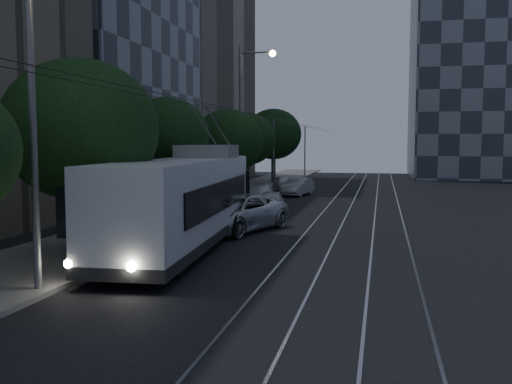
{
  "coord_description": "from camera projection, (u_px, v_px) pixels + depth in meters",
  "views": [
    {
      "loc": [
        3.59,
        -17.14,
        4.09
      ],
      "look_at": [
        -0.73,
        2.43,
        2.34
      ],
      "focal_mm": 40.0,
      "sensor_mm": 36.0,
      "label": 1
    }
  ],
  "objects": [
    {
      "name": "ground",
      "position": [
        262.0,
        274.0,
        17.8
      ],
      "size": [
        120.0,
        120.0,
        0.0
      ],
      "primitive_type": "plane",
      "color": "black",
      "rests_on": "ground"
    },
    {
      "name": "sidewalk",
      "position": [
        215.0,
        201.0,
        38.86
      ],
      "size": [
        5.0,
        90.0,
        0.15
      ],
      "primitive_type": "cube",
      "color": "slate",
      "rests_on": "ground"
    },
    {
      "name": "tram_rails",
      "position": [
        363.0,
        206.0,
        36.72
      ],
      "size": [
        4.52,
        90.0,
        0.02
      ],
      "color": "gray",
      "rests_on": "ground"
    },
    {
      "name": "overhead_wires",
      "position": [
        251.0,
        152.0,
        38.02
      ],
      "size": [
        2.23,
        90.0,
        6.0
      ],
      "color": "black",
      "rests_on": "ground"
    },
    {
      "name": "building_glass_mid",
      "position": [
        72.0,
        16.0,
        42.11
      ],
      "size": [
        14.4,
        18.4,
        26.8
      ],
      "color": "#323740",
      "rests_on": "ground"
    },
    {
      "name": "building_tan_far",
      "position": [
        169.0,
        18.0,
        61.22
      ],
      "size": [
        14.4,
        22.4,
        34.8
      ],
      "color": "gray",
      "rests_on": "ground"
    },
    {
      "name": "building_distant_right",
      "position": [
        510.0,
        74.0,
        66.39
      ],
      "size": [
        22.0,
        18.0,
        24.0
      ],
      "primitive_type": "cube",
      "color": "#323740",
      "rests_on": "ground"
    },
    {
      "name": "trolleybus",
      "position": [
        183.0,
        202.0,
        21.66
      ],
      "size": [
        3.64,
        13.39,
        5.63
      ],
      "rotation": [
        0.0,
        0.0,
        0.07
      ],
      "color": "silver",
      "rests_on": "ground"
    },
    {
      "name": "pickup_silver",
      "position": [
        235.0,
        213.0,
        26.14
      ],
      "size": [
        4.54,
        6.57,
        1.67
      ],
      "primitive_type": "imported",
      "rotation": [
        0.0,
        0.0,
        -0.33
      ],
      "color": "silver",
      "rests_on": "ground"
    },
    {
      "name": "car_white_a",
      "position": [
        271.0,
        201.0,
        33.41
      ],
      "size": [
        2.03,
        3.88,
        1.26
      ],
      "primitive_type": "imported",
      "rotation": [
        0.0,
        0.0,
        0.15
      ],
      "color": "#B1B1B5",
      "rests_on": "ground"
    },
    {
      "name": "car_white_b",
      "position": [
        259.0,
        195.0,
        37.63
      ],
      "size": [
        2.32,
        4.62,
        1.29
      ],
      "primitive_type": "imported",
      "rotation": [
        0.0,
        0.0,
        0.12
      ],
      "color": "silver",
      "rests_on": "ground"
    },
    {
      "name": "car_white_c",
      "position": [
        298.0,
        187.0,
        43.88
      ],
      "size": [
        2.19,
        4.31,
        1.36
      ],
      "primitive_type": "imported",
      "rotation": [
        0.0,
        0.0,
        -0.19
      ],
      "color": "#AFAEB3",
      "rests_on": "ground"
    },
    {
      "name": "car_white_d",
      "position": [
        284.0,
        184.0,
        47.36
      ],
      "size": [
        2.89,
        4.2,
        1.33
      ],
      "primitive_type": "imported",
      "rotation": [
        0.0,
        0.0,
        0.38
      ],
      "color": "silver",
      "rests_on": "ground"
    },
    {
      "name": "tree_1",
      "position": [
        80.0,
        130.0,
        20.11
      ],
      "size": [
        5.54,
        5.54,
        7.04
      ],
      "color": "#2D2119",
      "rests_on": "ground"
    },
    {
      "name": "tree_2",
      "position": [
        167.0,
        136.0,
        27.28
      ],
      "size": [
        4.09,
        4.09,
        6.26
      ],
      "color": "#2D2119",
      "rests_on": "ground"
    },
    {
      "name": "tree_3",
      "position": [
        228.0,
        142.0,
        39.13
      ],
      "size": [
        4.94,
        4.94,
        6.35
      ],
      "color": "#2D2119",
      "rests_on": "ground"
    },
    {
      "name": "tree_4",
      "position": [
        247.0,
        139.0,
        43.49
      ],
      "size": [
        4.45,
        4.45,
        6.36
      ],
      "color": "#2D2119",
      "rests_on": "ground"
    },
    {
      "name": "tree_5",
      "position": [
        273.0,
        134.0,
        56.77
      ],
      "size": [
        5.6,
        5.6,
        7.42
      ],
      "color": "#2D2119",
      "rests_on": "ground"
    },
    {
      "name": "streetlamp_near",
      "position": [
        45.0,
        94.0,
        14.89
      ],
      "size": [
        2.17,
        0.44,
        8.79
      ],
      "color": "slate",
      "rests_on": "ground"
    },
    {
      "name": "streetlamp_far",
      "position": [
        247.0,
        110.0,
        38.4
      ],
      "size": [
        2.52,
        0.44,
        10.48
      ],
      "color": "slate",
      "rests_on": "ground"
    }
  ]
}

